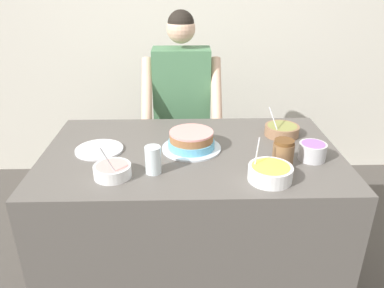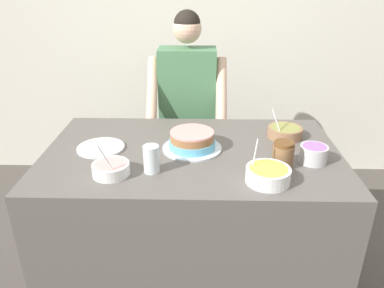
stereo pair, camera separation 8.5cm
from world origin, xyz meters
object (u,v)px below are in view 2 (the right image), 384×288
at_px(frosting_bowl_olive, 285,132).
at_px(stoneware_jar, 283,155).
at_px(person_baker, 187,104).
at_px(drinking_glass, 151,159).
at_px(frosting_bowl_purple, 313,153).
at_px(cake, 193,141).
at_px(ceramic_plate, 101,148).
at_px(frosting_bowl_yellow, 268,174).
at_px(frosting_bowl_pink, 111,168).

distance_m(frosting_bowl_olive, stoneware_jar, 0.37).
distance_m(person_baker, stoneware_jar, 1.07).
bearing_deg(drinking_glass, frosting_bowl_olive, 30.88).
bearing_deg(frosting_bowl_purple, frosting_bowl_olive, 104.11).
relative_size(cake, stoneware_jar, 2.40).
height_order(person_baker, frosting_bowl_purple, person_baker).
distance_m(cake, drinking_glass, 0.31).
distance_m(frosting_bowl_purple, stoneware_jar, 0.17).
xyz_separation_m(cake, stoneware_jar, (0.44, -0.19, 0.02)).
xyz_separation_m(person_baker, ceramic_plate, (-0.44, -0.76, 0.01)).
bearing_deg(frosting_bowl_yellow, frosting_bowl_pink, 176.09).
relative_size(person_baker, frosting_bowl_olive, 8.16).
height_order(frosting_bowl_olive, ceramic_plate, frosting_bowl_olive).
bearing_deg(frosting_bowl_yellow, cake, 135.83).
bearing_deg(cake, drinking_glass, -126.70).
distance_m(drinking_glass, ceramic_plate, 0.39).
bearing_deg(frosting_bowl_yellow, person_baker, 110.08).
bearing_deg(cake, stoneware_jar, -23.47).
bearing_deg(stoneware_jar, ceramic_plate, 168.96).
xyz_separation_m(frosting_bowl_purple, drinking_glass, (-0.79, -0.12, 0.02)).
height_order(frosting_bowl_yellow, ceramic_plate, frosting_bowl_yellow).
xyz_separation_m(frosting_bowl_purple, frosting_bowl_pink, (-0.97, -0.15, -0.01)).
distance_m(person_baker, frosting_bowl_olive, 0.82).
relative_size(cake, frosting_bowl_yellow, 1.57).
bearing_deg(stoneware_jar, frosting_bowl_olive, 76.79).
bearing_deg(cake, frosting_bowl_purple, -12.76).
distance_m(frosting_bowl_pink, frosting_bowl_yellow, 0.72).
relative_size(frosting_bowl_pink, ceramic_plate, 0.71).
relative_size(frosting_bowl_purple, frosting_bowl_pink, 0.76).
distance_m(frosting_bowl_olive, frosting_bowl_yellow, 0.54).
bearing_deg(frosting_bowl_purple, frosting_bowl_yellow, -142.00).
distance_m(frosting_bowl_purple, drinking_glass, 0.79).
xyz_separation_m(frosting_bowl_pink, drinking_glass, (0.19, 0.03, 0.03)).
bearing_deg(person_baker, frosting_bowl_purple, -53.79).
xyz_separation_m(frosting_bowl_purple, ceramic_plate, (-1.09, 0.13, -0.04)).
relative_size(person_baker, cake, 5.04).
distance_m(frosting_bowl_olive, frosting_bowl_pink, 1.00).
xyz_separation_m(frosting_bowl_pink, frosting_bowl_yellow, (0.72, -0.05, 0.01)).
bearing_deg(frosting_bowl_olive, frosting_bowl_purple, -75.89).
xyz_separation_m(frosting_bowl_olive, frosting_bowl_pink, (-0.89, -0.46, -0.00)).
relative_size(frosting_bowl_yellow, drinking_glass, 1.51).
bearing_deg(drinking_glass, frosting_bowl_pink, -169.76).
bearing_deg(frosting_bowl_pink, cake, 37.39).
distance_m(frosting_bowl_pink, stoneware_jar, 0.82).
height_order(cake, frosting_bowl_yellow, frosting_bowl_yellow).
bearing_deg(drinking_glass, frosting_bowl_yellow, -8.82).
height_order(cake, frosting_bowl_purple, cake).
relative_size(frosting_bowl_olive, ceramic_plate, 0.78).
xyz_separation_m(frosting_bowl_pink, stoneware_jar, (0.81, 0.10, 0.03)).
height_order(frosting_bowl_olive, frosting_bowl_purple, frosting_bowl_olive).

